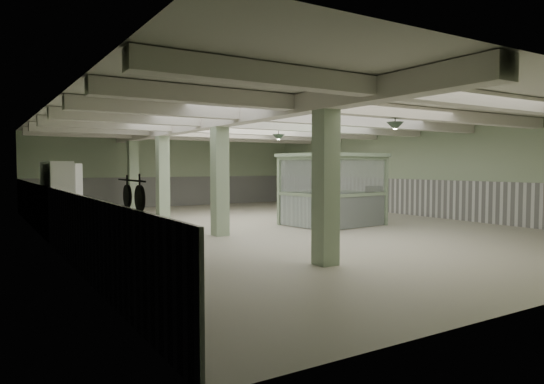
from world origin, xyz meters
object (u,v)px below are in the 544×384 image
walkin_cooler (58,200)px  filing_cabinet (376,205)px  prep_counter (112,252)px  guard_booth (332,176)px

walkin_cooler → filing_cabinet: (10.17, -2.18, -0.40)m
prep_counter → guard_booth: size_ratio=1.41×
guard_booth → filing_cabinet: size_ratio=2.47×
walkin_cooler → guard_booth: (8.55, -1.73, 0.62)m
walkin_cooler → filing_cabinet: walkin_cooler is taller
prep_counter → guard_booth: bearing=26.0°
guard_booth → filing_cabinet: bearing=-21.6°
prep_counter → filing_cabinet: size_ratio=3.49×
prep_counter → filing_cabinet: filing_cabinet is taller
prep_counter → filing_cabinet: 10.75m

